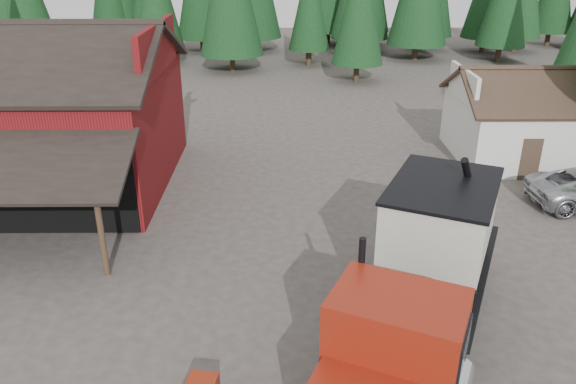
{
  "coord_description": "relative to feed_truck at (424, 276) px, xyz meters",
  "views": [
    {
      "loc": [
        0.23,
        -13.8,
        10.09
      ],
      "look_at": [
        0.41,
        4.69,
        1.8
      ],
      "focal_mm": 35.0,
      "sensor_mm": 36.0,
      "label": 1
    }
  ],
  "objects": [
    {
      "name": "farmhouse",
      "position": [
        9.13,
        14.52,
        -0.54
      ],
      "size": [
        8.6,
        6.42,
        4.65
      ],
      "color": "silver",
      "rests_on": "ground"
    },
    {
      "name": "feed_truck",
      "position": [
        0.0,
        0.0,
        0.0
      ],
      "size": [
        6.91,
        10.67,
        4.73
      ],
      "rotation": [
        0.0,
        0.0,
        -0.43
      ],
      "color": "black",
      "rests_on": "ground"
    },
    {
      "name": "ground",
      "position": [
        -3.87,
        1.52,
        -2.21
      ],
      "size": [
        120.0,
        120.0,
        0.0
      ],
      "primitive_type": "plane",
      "color": "#433A35",
      "rests_on": "ground"
    },
    {
      "name": "near_pine_b",
      "position": [
        2.13,
        31.52,
        3.68
      ],
      "size": [
        3.96,
        3.96,
        10.4
      ],
      "color": "#382619",
      "rests_on": "ground"
    },
    {
      "name": "conifer_backdrop",
      "position": [
        -3.87,
        43.52,
        -2.21
      ],
      "size": [
        76.0,
        16.0,
        16.0
      ],
      "primitive_type": null,
      "color": "black",
      "rests_on": "ground"
    },
    {
      "name": "red_barn",
      "position": [
        -14.87,
        11.42,
        0.48
      ],
      "size": [
        12.8,
        13.63,
        7.18
      ],
      "color": "maroon",
      "rests_on": "ground"
    }
  ]
}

